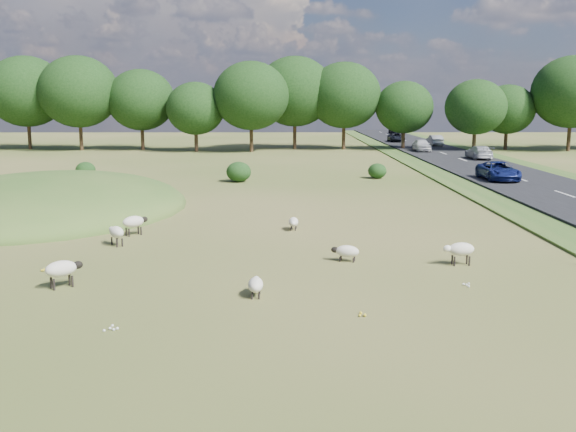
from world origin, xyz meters
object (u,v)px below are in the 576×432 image
object	(u,v)px
sheep_2	(346,251)
sheep_3	(256,284)
sheep_4	(460,249)
car_3	(498,171)
sheep_0	(62,269)
sheep_1	(116,232)
car_0	(479,152)
car_4	(422,145)
car_5	(435,140)
sheep_6	(134,222)
car_6	(396,129)
car_1	(396,137)
sheep_5	(293,222)

from	to	relation	value
sheep_2	sheep_3	size ratio (longest dim) A/B	1.07
sheep_4	car_3	distance (m)	26.25
sheep_0	sheep_3	bearing A→B (deg)	-47.42
sheep_1	car_0	bearing A→B (deg)	-71.98
car_4	car_5	distance (m)	10.28
sheep_1	sheep_4	distance (m)	14.44
sheep_1	sheep_6	xyz separation A→B (m)	(0.29, 2.14, 0.05)
sheep_4	sheep_6	bearing A→B (deg)	-27.93
sheep_0	sheep_2	size ratio (longest dim) A/B	1.08
car_6	sheep_3	bearing A→B (deg)	77.55
sheep_2	car_0	size ratio (longest dim) A/B	0.25
sheep_2	car_1	distance (m)	69.98
car_0	car_3	world-z (taller)	car_3
sheep_2	sheep_4	distance (m)	4.35
car_1	car_6	world-z (taller)	car_6
sheep_0	sheep_1	bearing A→B (deg)	49.88
sheep_0	car_3	world-z (taller)	car_3
car_0	sheep_6	bearing A→B (deg)	53.34
sheep_0	car_4	bearing A→B (deg)	28.17
sheep_3	car_4	xyz separation A→B (m)	(17.21, 55.86, 0.57)
sheep_2	car_6	bearing A→B (deg)	-85.57
sheep_4	car_4	distance (m)	52.81
sheep_2	sheep_5	bearing A→B (deg)	-56.81
car_1	car_3	xyz separation A→B (m)	(0.00, -44.75, 0.07)
car_3	car_4	world-z (taller)	car_4
sheep_0	sheep_3	distance (m)	6.64
sheep_1	car_3	world-z (taller)	car_3
sheep_3	car_0	bearing A→B (deg)	-24.84
sheep_3	car_0	world-z (taller)	car_0
sheep_3	sheep_1	bearing A→B (deg)	40.56
sheep_0	car_4	distance (m)	59.75
sheep_1	sheep_5	world-z (taller)	sheep_1
car_0	car_5	xyz separation A→B (m)	(0.00, 19.52, 0.01)
car_6	sheep_1	bearing A→B (deg)	72.69
sheep_2	car_1	xyz separation A→B (m)	(13.84, 68.59, 0.46)
sheep_0	car_3	bearing A→B (deg)	10.61
sheep_5	sheep_2	bearing A→B (deg)	22.18
sheep_4	car_4	xyz separation A→B (m)	(9.55, 51.94, 0.35)
sheep_5	car_6	size ratio (longest dim) A/B	0.21
car_1	car_5	xyz separation A→B (m)	(3.80, -7.72, 0.07)
car_4	car_3	bearing A→B (deg)	-90.00
sheep_6	car_5	distance (m)	62.12
car_1	car_4	xyz separation A→B (m)	(0.00, -17.26, 0.11)
sheep_3	car_6	size ratio (longest dim) A/B	0.21
sheep_0	car_3	xyz separation A→B (m)	(23.76, 27.34, 0.28)
sheep_6	car_4	xyz separation A→B (m)	(23.28, 46.35, 0.33)
sheep_3	sheep_6	bearing A→B (deg)	32.34
car_0	sheep_2	bearing A→B (deg)	66.90
sheep_1	car_4	bearing A→B (deg)	-62.51
sheep_6	car_5	xyz separation A→B (m)	(27.08, 55.90, 0.29)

